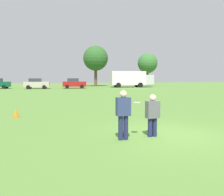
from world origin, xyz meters
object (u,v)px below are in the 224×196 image
frisbee (136,103)px  parked_car_mid_right (74,83)px  player_thrower (123,112)px  player_defender (153,113)px  traffic_cone (16,113)px  parked_car_center (37,84)px  box_truck (131,78)px

frisbee → parked_car_mid_right: bearing=90.0°
player_thrower → player_defender: size_ratio=1.11×
player_thrower → traffic_cone: 7.06m
player_defender → parked_car_center: 36.20m
parked_car_center → box_truck: bearing=8.7°
player_thrower → parked_car_mid_right: 36.23m
player_defender → frisbee: size_ratio=5.47×
parked_car_center → player_thrower: bearing=-80.6°
player_defender → frisbee: 0.69m
player_defender → frisbee: bearing=174.4°
traffic_cone → box_truck: bearing=63.6°
player_defender → box_truck: bearing=74.1°
frisbee → parked_car_center: size_ratio=0.06×
parked_car_mid_right → box_truck: (11.45, 2.20, 0.83)m
traffic_cone → parked_car_center: (-1.63, 30.14, 0.69)m
box_truck → parked_car_mid_right: bearing=-169.1°
player_thrower → parked_car_center: bearing=99.4°
player_thrower → player_defender: bearing=9.6°
traffic_cone → parked_car_mid_right: bearing=81.0°
player_defender → box_truck: box_truck is taller
player_thrower → player_defender: (1.11, 0.19, -0.10)m
player_thrower → box_truck: bearing=72.6°
traffic_cone → box_truck: 36.74m
frisbee → traffic_cone: (-4.84, 5.31, -0.98)m
frisbee → box_truck: bearing=73.3°
box_truck → player_defender: bearing=-105.9°
player_defender → parked_car_center: (-7.04, 35.50, 0.10)m
player_defender → player_thrower: bearing=-170.4°
player_thrower → frisbee: (0.54, 0.24, 0.28)m
parked_car_center → traffic_cone: bearing=-86.9°
traffic_cone → parked_car_mid_right: 31.07m
player_thrower → parked_car_center: size_ratio=0.39×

